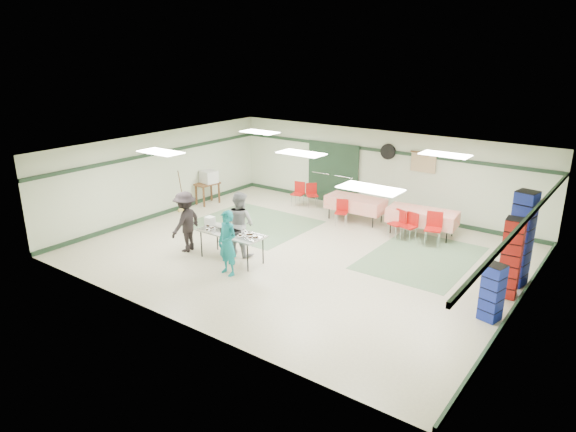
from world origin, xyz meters
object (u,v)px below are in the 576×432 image
Objects in this scene: chair_c at (434,225)px; printer_table at (207,186)px; volunteer_dark at (186,222)px; chair_loose_b at (299,191)px; volunteer_grey at (240,223)px; crate_stack_blue_a at (521,239)px; chair_a at (411,223)px; chair_b at (398,221)px; serving_table at (231,234)px; dining_table_a at (422,216)px; broom at (181,190)px; dining_table_b at (355,203)px; chair_loose_a at (312,192)px; chair_d at (342,209)px; office_printer at (209,177)px; crate_stack_red at (511,258)px; volunteer_teal at (227,243)px.

chair_c is 7.87m from printer_table.
chair_loose_b is at bearing 169.42° from volunteer_dark.
volunteer_grey is 4.84m from printer_table.
volunteer_grey is 1.48m from volunteer_dark.
crate_stack_blue_a is at bearing 4.11° from printer_table.
chair_b is at bearing -168.32° from chair_a.
serving_table is at bearing -115.72° from chair_a.
volunteer_dark is 6.76m from chair_c.
chair_a is (3.09, 4.10, -0.23)m from serving_table.
dining_table_a is 0.59m from chair_a.
broom is (-7.23, -1.99, 0.23)m from chair_a.
dining_table_b is 5.26m from printer_table.
chair_loose_a is 7.59m from crate_stack_blue_a.
broom is (-6.86, -1.99, 0.22)m from chair_b.
chair_loose_a is at bearing -174.96° from chair_b.
chair_d is at bearing -159.25° from chair_b.
chair_c is 1.77× the size of office_printer.
chair_loose_a reaches higher than dining_table_a.
chair_c is (0.56, -0.56, 0.01)m from dining_table_a.
chair_a is 7.21m from office_printer.
office_printer is at bearing 173.27° from crate_stack_red.
volunteer_dark is 0.80× the size of dining_table_a.
volunteer_dark reaches higher than dining_table_a.
crate_stack_blue_a is (7.63, -2.11, 0.61)m from chair_loose_b.
crate_stack_red is 10.36m from printer_table.
dining_table_a is at bearing -13.58° from chair_loose_b.
crate_stack_red is (7.66, 2.32, 0.08)m from volunteer_dark.
chair_b is at bearing -124.58° from volunteer_grey.
volunteer_dark reaches higher than office_printer.
volunteer_dark is 0.91× the size of crate_stack_red.
chair_loose_b is at bearing 105.64° from serving_table.
chair_loose_b is (0.03, 5.18, -0.32)m from volunteer_dark.
chair_b is (2.82, 3.64, -0.36)m from volunteer_grey.
printer_table is at bearing -151.98° from chair_b.
chair_b is at bearing 166.63° from chair_c.
chair_loose_a is at bearing 167.98° from dining_table_a.
crate_stack_red is at bearing -8.92° from chair_b.
chair_d is (-0.15, -0.58, -0.09)m from dining_table_b.
crate_stack_red reaches higher than serving_table.
printer_table is 1.65× the size of office_printer.
chair_loose_a is at bearing -76.35° from volunteer_grey.
volunteer_grey is at bearing -165.45° from crate_stack_red.
chair_loose_b is at bearing 170.75° from dining_table_a.
volunteer_teal is at bearing -107.14° from chair_a.
chair_loose_a is 3.64m from printer_table.
crate_stack_blue_a reaches higher than printer_table.
chair_loose_b is at bearing 41.50° from office_printer.
chair_d is 5.37m from broom.
dining_table_b is 2.01m from chair_loose_a.
office_printer is at bearing -153.52° from volunteer_dark.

